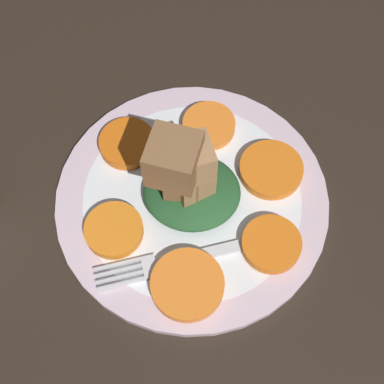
% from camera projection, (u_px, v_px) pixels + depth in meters
% --- Properties ---
extents(table_slab, '(1.20, 1.20, 0.02)m').
position_uv_depth(table_slab, '(192.00, 205.00, 0.57)').
color(table_slab, black).
rests_on(table_slab, ground).
extents(plate, '(0.29, 0.29, 0.01)m').
position_uv_depth(plate, '(192.00, 199.00, 0.56)').
color(plate, silver).
rests_on(plate, table_slab).
extents(carrot_slice_0, '(0.06, 0.06, 0.01)m').
position_uv_depth(carrot_slice_0, '(114.00, 230.00, 0.53)').
color(carrot_slice_0, orange).
rests_on(carrot_slice_0, plate).
extents(carrot_slice_1, '(0.07, 0.07, 0.01)m').
position_uv_depth(carrot_slice_1, '(182.00, 284.00, 0.51)').
color(carrot_slice_1, orange).
rests_on(carrot_slice_1, plate).
extents(carrot_slice_2, '(0.06, 0.06, 0.01)m').
position_uv_depth(carrot_slice_2, '(271.00, 244.00, 0.53)').
color(carrot_slice_2, orange).
rests_on(carrot_slice_2, plate).
extents(carrot_slice_3, '(0.07, 0.07, 0.01)m').
position_uv_depth(carrot_slice_3, '(271.00, 170.00, 0.56)').
color(carrot_slice_3, orange).
rests_on(carrot_slice_3, plate).
extents(carrot_slice_4, '(0.06, 0.06, 0.01)m').
position_uv_depth(carrot_slice_4, '(209.00, 126.00, 0.59)').
color(carrot_slice_4, orange).
rests_on(carrot_slice_4, plate).
extents(carrot_slice_5, '(0.06, 0.06, 0.01)m').
position_uv_depth(carrot_slice_5, '(127.00, 143.00, 0.58)').
color(carrot_slice_5, '#D56013').
rests_on(carrot_slice_5, plate).
extents(center_pile, '(0.10, 0.09, 0.11)m').
position_uv_depth(center_pile, '(187.00, 178.00, 0.52)').
color(center_pile, '#235128').
rests_on(center_pile, plate).
extents(fork, '(0.18, 0.07, 0.00)m').
position_uv_depth(fork, '(180.00, 260.00, 0.52)').
color(fork, silver).
rests_on(fork, plate).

